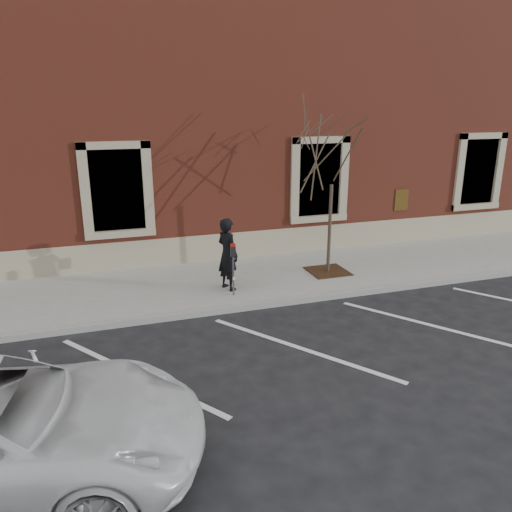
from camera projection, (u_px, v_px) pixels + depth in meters
name	position (u px, v px, depth m)	size (l,w,h in m)	color
ground	(264.00, 307.00, 11.92)	(120.00, 120.00, 0.00)	#28282B
sidewalk_near	(243.00, 280.00, 13.48)	(40.00, 3.50, 0.15)	#BBB8B0
curb_near	(265.00, 305.00, 11.85)	(40.00, 0.12, 0.15)	#9E9E99
parking_stripes	(300.00, 348.00, 9.92)	(28.00, 4.40, 0.01)	silver
building_civic	(193.00, 122.00, 17.75)	(40.00, 8.62, 8.00)	brown
man	(228.00, 254.00, 12.40)	(0.67, 0.44, 1.83)	black
parking_meter	(233.00, 260.00, 11.98)	(0.12, 0.09, 1.31)	#595B60
tree_grate	(328.00, 271.00, 13.93)	(1.07, 1.07, 0.03)	#3D2A13
sapling	(333.00, 159.00, 13.01)	(2.66, 2.66, 4.44)	#423628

